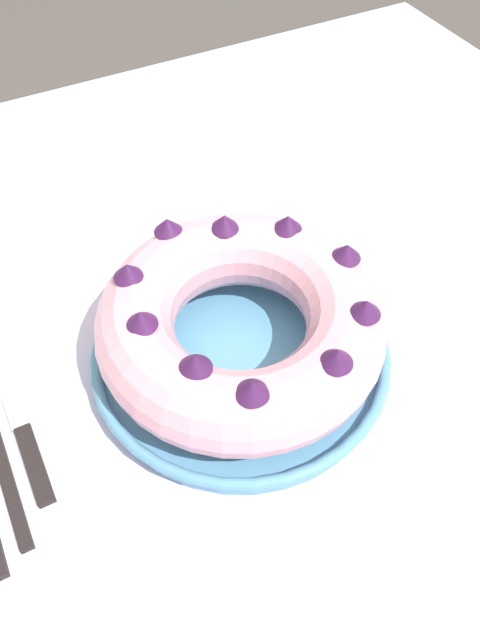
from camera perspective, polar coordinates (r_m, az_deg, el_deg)
The scene contains 5 objects.
ground_plane at distance 1.34m, azimuth 0.02°, elevation -22.83°, with size 8.00×8.00×0.00m, color #4C4742.
dining_table at distance 0.73m, azimuth 0.03°, elevation -7.49°, with size 1.37×1.25×0.74m.
serving_dish at distance 0.65m, azimuth 0.00°, elevation -2.96°, with size 0.31×0.31×0.03m.
bundt_cake at distance 0.61m, azimuth 0.01°, elevation 0.07°, with size 0.28×0.28×0.09m.
cake_knife at distance 0.65m, azimuth -19.18°, elevation -9.56°, with size 0.02×0.19×0.01m.
Camera 1 is at (-0.18, -0.34, 1.28)m, focal length 35.00 mm.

